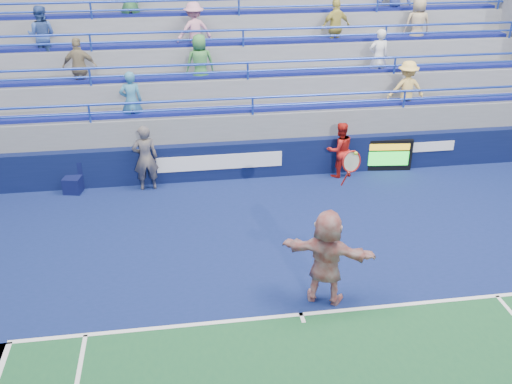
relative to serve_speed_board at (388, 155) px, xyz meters
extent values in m
plane|color=#333538|center=(-4.05, -6.36, -0.49)|extent=(120.00, 120.00, 0.00)
cube|color=#0F1D4D|center=(-4.05, -4.16, -0.49)|extent=(18.00, 8.40, 0.02)
cube|color=white|center=(-4.05, -6.36, -0.47)|extent=(11.00, 0.10, 0.01)
cube|color=white|center=(-4.05, -6.46, -0.47)|extent=(0.08, 0.30, 0.01)
cube|color=#0A1237|center=(-4.05, 0.14, 0.06)|extent=(18.00, 0.30, 1.10)
cube|color=white|center=(-5.05, -0.02, 0.11)|extent=(3.60, 0.02, 0.45)
cube|color=white|center=(1.15, -0.02, 0.21)|extent=(1.80, 0.02, 0.30)
cube|color=slate|center=(-4.05, 3.09, 0.06)|extent=(18.00, 5.60, 1.10)
cube|color=slate|center=(-4.05, 3.09, 0.43)|extent=(18.00, 5.60, 1.85)
cube|color=navy|center=(-4.05, 0.74, 1.41)|extent=(17.40, 0.45, 0.10)
cylinder|color=#1F3CAD|center=(-4.05, 0.34, 1.86)|extent=(18.00, 0.07, 0.07)
cube|color=slate|center=(-4.05, 3.59, 0.81)|extent=(18.00, 4.60, 2.60)
cube|color=navy|center=(-4.05, 1.74, 2.16)|extent=(17.40, 0.45, 0.10)
cylinder|color=#1F3CAD|center=(-4.05, 1.34, 2.61)|extent=(18.00, 0.07, 0.07)
cube|color=slate|center=(-4.05, 4.09, 1.18)|extent=(18.00, 3.60, 3.35)
cube|color=navy|center=(-4.05, 2.74, 2.91)|extent=(17.40, 0.45, 0.10)
cylinder|color=#1F3CAD|center=(-4.05, 2.34, 3.36)|extent=(18.00, 0.07, 0.07)
cube|color=slate|center=(-4.05, 4.59, 1.56)|extent=(18.00, 2.60, 4.10)
cube|color=navy|center=(-4.05, 3.74, 3.66)|extent=(17.40, 0.45, 0.10)
cube|color=slate|center=(-4.05, 5.09, 1.93)|extent=(18.00, 1.60, 4.85)
imported|color=#89795B|center=(-8.86, 1.74, 2.54)|extent=(1.03, 0.49, 1.70)
imported|color=#3A7F3E|center=(-5.42, 1.74, 2.54)|extent=(0.88, 0.61, 1.70)
imported|color=gold|center=(-1.07, 2.74, 3.29)|extent=(1.07, 0.67, 1.70)
imported|color=teal|center=(-7.44, 0.74, 1.79)|extent=(0.67, 0.48, 1.70)
imported|color=#FBC961|center=(0.65, 0.74, 1.79)|extent=(1.14, 0.71, 1.70)
imported|color=#3D8644|center=(-7.42, 3.74, 4.04)|extent=(0.66, 0.46, 1.70)
imported|color=#33519A|center=(-9.97, 2.74, 3.29)|extent=(0.89, 0.73, 1.70)
imported|color=silver|center=(0.05, 1.74, 2.54)|extent=(0.63, 0.43, 1.70)
imported|color=pink|center=(-5.50, 2.74, 3.29)|extent=(1.23, 0.91, 1.70)
imported|color=tan|center=(1.63, 2.74, 3.29)|extent=(0.87, 0.60, 1.70)
cube|color=black|center=(0.00, 0.01, 0.00)|extent=(1.43, 0.30, 0.98)
cube|color=gold|center=(0.00, -0.08, 0.29)|extent=(1.21, 0.02, 0.20)
cube|color=#19E533|center=(0.00, -0.08, -0.08)|extent=(1.21, 0.02, 0.44)
cube|color=#0C113B|center=(-9.18, -0.16, -0.26)|extent=(0.55, 0.55, 0.47)
cube|color=#0C113B|center=(-9.18, 0.04, 0.16)|extent=(0.47, 0.15, 0.36)
imported|color=silver|center=(-3.49, -5.92, 0.52)|extent=(1.95, 1.32, 2.02)
torus|color=#B01915|center=(-3.14, -5.92, 2.54)|extent=(0.42, 0.24, 0.41)
cylinder|color=#B01915|center=(-3.24, -5.92, 2.20)|extent=(0.09, 0.23, 0.37)
sphere|color=#BDD130|center=(-3.09, -5.97, 2.71)|extent=(0.07, 0.07, 0.07)
imported|color=#151D3B|center=(-7.13, -0.25, 0.45)|extent=(0.74, 0.54, 1.89)
imported|color=red|center=(-1.57, -0.18, 0.34)|extent=(0.91, 0.76, 1.67)
camera|label=1|loc=(-6.22, -15.02, 6.65)|focal=40.00mm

